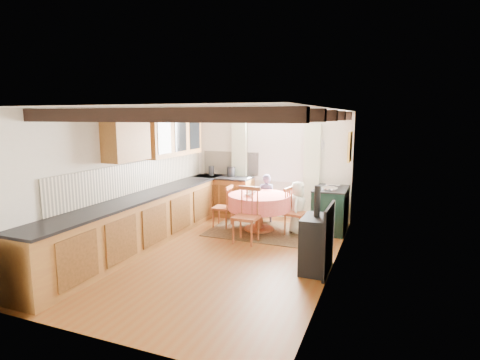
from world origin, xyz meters
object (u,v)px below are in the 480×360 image
at_px(chair_right, 296,212).
at_px(child_right, 298,207).
at_px(chair_left, 222,206).
at_px(cup, 252,195).
at_px(chair_near, 246,215).
at_px(child_far, 266,198).
at_px(cast_iron_stove, 316,229).
at_px(dining_table, 259,213).
at_px(aga_range, 331,209).

bearing_deg(chair_right, child_right, 12.92).
xyz_separation_m(chair_left, cup, (0.77, -0.32, 0.35)).
bearing_deg(chair_right, chair_near, 146.83).
bearing_deg(chair_right, chair_left, 100.24).
relative_size(chair_near, child_far, 0.96).
bearing_deg(cup, child_far, 91.26).
bearing_deg(child_right, cast_iron_stove, -157.37).
height_order(dining_table, chair_near, chair_near).
relative_size(chair_near, chair_right, 1.09).
xyz_separation_m(child_far, child_right, (0.82, -0.51, -0.02)).
xyz_separation_m(chair_right, cast_iron_stove, (0.69, -1.63, 0.18)).
relative_size(dining_table, chair_near, 1.21).
bearing_deg(cast_iron_stove, chair_left, 144.18).
bearing_deg(cast_iron_stove, chair_near, 149.45).
height_order(child_right, cup, child_right).
xyz_separation_m(chair_near, child_right, (0.74, 0.95, 0.01)).
bearing_deg(aga_range, cup, -148.13).
bearing_deg(child_right, cup, 122.56).
bearing_deg(aga_range, chair_near, -134.89).
height_order(aga_range, cup, aga_range).
height_order(dining_table, child_far, child_far).
xyz_separation_m(chair_left, chair_right, (1.57, 0.00, 0.03)).
distance_m(chair_left, aga_range, 2.22).
bearing_deg(dining_table, cup, -99.04).
bearing_deg(child_right, chair_right, -175.95).
distance_m(dining_table, child_far, 0.70).
bearing_deg(chair_left, dining_table, 87.36).
bearing_deg(aga_range, cast_iron_stove, -87.11).
height_order(chair_left, aga_range, aga_range).
relative_size(chair_near, child_right, 0.99).
bearing_deg(dining_table, aga_range, 22.29).
bearing_deg(chair_right, child_far, 60.89).
bearing_deg(dining_table, chair_near, -89.30).
xyz_separation_m(chair_left, child_far, (0.75, 0.68, 0.09)).
distance_m(chair_left, cup, 0.90).
distance_m(chair_right, child_far, 1.07).
relative_size(chair_left, cup, 9.82).
bearing_deg(child_right, aga_range, -55.86).
height_order(chair_near, aga_range, chair_near).
height_order(chair_left, chair_right, chair_right).
xyz_separation_m(dining_table, chair_near, (0.01, -0.78, 0.14)).
xyz_separation_m(dining_table, cast_iron_stove, (1.45, -1.63, 0.28)).
relative_size(chair_near, chair_left, 1.16).
bearing_deg(chair_right, dining_table, 100.44).
relative_size(chair_left, child_far, 0.83).
relative_size(chair_near, aga_range, 1.05).
bearing_deg(chair_left, chair_right, 87.55).
bearing_deg(chair_right, cup, 121.76).
height_order(chair_left, child_far, child_far).
distance_m(chair_left, chair_right, 1.57).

